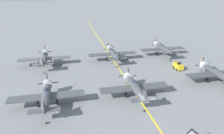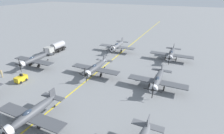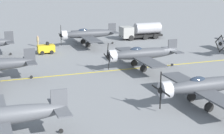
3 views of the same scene
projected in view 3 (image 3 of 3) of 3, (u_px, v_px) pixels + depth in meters
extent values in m
plane|color=slate|center=(169.00, 65.00, 50.76)|extent=(400.00, 400.00, 0.00)
cube|color=yellow|center=(169.00, 65.00, 50.75)|extent=(0.30, 160.00, 0.01)
ellipsoid|color=#404247|center=(90.00, 34.00, 63.55)|extent=(1.50, 9.50, 1.42)
cylinder|color=#B7B7BC|center=(64.00, 35.00, 62.09)|extent=(1.58, 0.90, 1.58)
ellipsoid|color=#232D3D|center=(83.00, 31.00, 63.03)|extent=(0.80, 1.70, 0.76)
cube|color=#404247|center=(85.00, 36.00, 63.39)|extent=(12.00, 2.10, 0.16)
cube|color=#404247|center=(112.00, 32.00, 64.86)|extent=(4.40, 1.10, 0.12)
cube|color=#404247|center=(112.00, 28.00, 64.70)|extent=(0.14, 1.30, 1.60)
sphere|color=black|center=(61.00, 35.00, 61.92)|extent=(0.56, 0.56, 0.56)
cube|color=black|center=(62.00, 37.00, 61.14)|extent=(1.76, 0.06, 0.27)
cube|color=black|center=(61.00, 40.00, 62.20)|extent=(0.27, 0.06, 1.76)
cube|color=black|center=(60.00, 34.00, 62.70)|extent=(1.76, 0.06, 0.27)
cube|color=black|center=(61.00, 30.00, 61.64)|extent=(0.27, 0.06, 1.76)
cylinder|color=black|center=(88.00, 41.00, 62.18)|extent=(0.14, 0.14, 1.26)
cylinder|color=black|center=(88.00, 45.00, 62.34)|extent=(0.22, 0.90, 0.90)
cylinder|color=black|center=(83.00, 38.00, 64.91)|extent=(0.14, 0.14, 1.26)
cylinder|color=black|center=(83.00, 42.00, 65.07)|extent=(0.22, 0.90, 0.90)
cylinder|color=black|center=(113.00, 43.00, 65.39)|extent=(0.12, 0.36, 0.36)
cube|color=#414348|center=(9.00, 41.00, 56.24)|extent=(4.40, 1.10, 0.12)
cube|color=#414348|center=(9.00, 37.00, 56.07)|extent=(0.14, 1.30, 1.60)
cylinder|color=black|center=(11.00, 54.00, 56.76)|extent=(0.12, 0.36, 0.36)
ellipsoid|color=#43454A|center=(144.00, 53.00, 48.44)|extent=(1.50, 9.50, 1.42)
cylinder|color=#B7B7BC|center=(112.00, 56.00, 46.97)|extent=(1.58, 0.90, 1.58)
ellipsoid|color=#232D3D|center=(136.00, 50.00, 47.92)|extent=(0.80, 1.70, 0.76)
cube|color=#43454A|center=(139.00, 56.00, 48.27)|extent=(12.00, 2.10, 0.16)
cube|color=#43454A|center=(172.00, 50.00, 49.75)|extent=(4.40, 1.10, 0.12)
cube|color=#43454A|center=(173.00, 45.00, 49.58)|extent=(0.14, 1.30, 1.60)
sphere|color=black|center=(108.00, 56.00, 46.81)|extent=(0.56, 0.56, 0.56)
cube|color=black|center=(108.00, 49.00, 46.80)|extent=(0.58, 0.06, 1.73)
cube|color=black|center=(111.00, 56.00, 45.98)|extent=(1.73, 0.06, 0.58)
cube|color=black|center=(109.00, 63.00, 46.82)|extent=(0.58, 0.06, 1.73)
cube|color=black|center=(106.00, 57.00, 47.63)|extent=(1.73, 0.06, 0.58)
cylinder|color=black|center=(144.00, 64.00, 47.06)|extent=(0.14, 0.14, 1.26)
cylinder|color=black|center=(144.00, 69.00, 47.22)|extent=(0.22, 0.90, 0.90)
cylinder|color=black|center=(134.00, 59.00, 49.80)|extent=(0.14, 0.14, 1.26)
cylinder|color=black|center=(134.00, 63.00, 49.95)|extent=(0.22, 0.90, 0.90)
cylinder|color=black|center=(172.00, 65.00, 50.27)|extent=(0.12, 0.36, 0.36)
ellipsoid|color=#45484D|center=(208.00, 85.00, 35.11)|extent=(1.50, 9.50, 1.42)
cylinder|color=#B7B7BC|center=(166.00, 90.00, 33.65)|extent=(1.57, 0.90, 1.58)
ellipsoid|color=#232D3D|center=(198.00, 80.00, 34.60)|extent=(0.80, 1.70, 0.76)
cube|color=#45484D|center=(201.00, 89.00, 34.95)|extent=(12.00, 2.10, 0.16)
sphere|color=black|center=(161.00, 91.00, 33.48)|extent=(0.56, 0.56, 0.56)
cube|color=black|center=(160.00, 100.00, 33.68)|extent=(0.19, 0.06, 1.75)
cube|color=black|center=(156.00, 88.00, 34.29)|extent=(1.75, 0.06, 0.19)
cube|color=black|center=(161.00, 81.00, 33.29)|extent=(0.19, 0.06, 1.75)
cube|color=black|center=(165.00, 93.00, 32.68)|extent=(1.75, 0.06, 0.19)
cylinder|color=black|center=(209.00, 101.00, 33.74)|extent=(0.14, 0.14, 1.26)
cylinder|color=black|center=(209.00, 107.00, 33.90)|extent=(0.22, 0.90, 0.90)
cylinder|color=black|center=(192.00, 91.00, 36.47)|extent=(0.14, 0.14, 1.26)
cylinder|color=black|center=(191.00, 97.00, 36.63)|extent=(0.22, 0.90, 0.90)
cube|color=#424449|center=(30.00, 61.00, 43.96)|extent=(4.40, 1.10, 0.12)
cube|color=#424449|center=(30.00, 55.00, 43.80)|extent=(0.14, 1.30, 1.60)
cylinder|color=black|center=(31.00, 77.00, 44.49)|extent=(0.12, 0.36, 0.36)
ellipsoid|color=#52555A|center=(5.00, 116.00, 27.69)|extent=(1.50, 9.50, 1.42)
cube|color=#52555A|center=(59.00, 107.00, 29.00)|extent=(4.40, 1.10, 0.12)
cube|color=#52555A|center=(59.00, 99.00, 28.84)|extent=(0.14, 1.30, 1.60)
cylinder|color=black|center=(61.00, 131.00, 29.53)|extent=(0.12, 0.36, 0.36)
cylinder|color=#B7B7BC|center=(223.00, 44.00, 54.99)|extent=(1.58, 0.90, 1.58)
sphere|color=black|center=(221.00, 44.00, 54.82)|extent=(0.56, 0.56, 0.56)
cube|color=black|center=(223.00, 40.00, 54.13)|extent=(1.26, 0.06, 1.41)
cube|color=black|center=(223.00, 48.00, 54.37)|extent=(1.41, 0.06, 1.26)
cube|color=black|center=(218.00, 47.00, 55.51)|extent=(1.26, 0.06, 1.41)
cube|color=black|center=(218.00, 39.00, 55.28)|extent=(1.41, 0.06, 1.26)
cube|color=black|center=(141.00, 36.00, 70.22)|extent=(2.25, 8.00, 0.40)
cube|color=#999993|center=(126.00, 32.00, 69.04)|extent=(2.50, 2.08, 2.00)
cylinder|color=#9E9EA3|center=(148.00, 28.00, 70.33)|extent=(2.10, 4.96, 2.10)
cylinder|color=black|center=(131.00, 38.00, 68.35)|extent=(0.30, 1.00, 1.00)
cylinder|color=black|center=(126.00, 36.00, 70.52)|extent=(0.30, 1.00, 1.00)
cylinder|color=black|center=(146.00, 37.00, 69.30)|extent=(0.30, 1.00, 1.00)
cylinder|color=black|center=(140.00, 35.00, 71.46)|extent=(0.30, 1.00, 1.00)
cylinder|color=black|center=(156.00, 36.00, 69.99)|extent=(0.30, 1.00, 1.00)
cylinder|color=black|center=(150.00, 34.00, 72.15)|extent=(0.30, 1.00, 1.00)
cube|color=gold|center=(46.00, 48.00, 57.68)|extent=(1.40, 2.60, 1.10)
cube|color=black|center=(48.00, 43.00, 57.57)|extent=(0.70, 0.36, 0.44)
cylinder|color=black|center=(42.00, 53.00, 56.94)|extent=(0.20, 0.60, 0.60)
cylinder|color=black|center=(41.00, 51.00, 58.19)|extent=(0.20, 0.60, 0.60)
cylinder|color=black|center=(52.00, 52.00, 57.41)|extent=(0.20, 0.60, 0.60)
cylinder|color=black|center=(50.00, 50.00, 58.66)|extent=(0.20, 0.60, 0.60)
cylinder|color=tan|center=(38.00, 44.00, 63.09)|extent=(0.27, 0.27, 0.88)
cylinder|color=tan|center=(38.00, 39.00, 62.89)|extent=(0.40, 0.40, 0.73)
sphere|color=tan|center=(38.00, 36.00, 62.77)|extent=(0.24, 0.24, 0.24)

